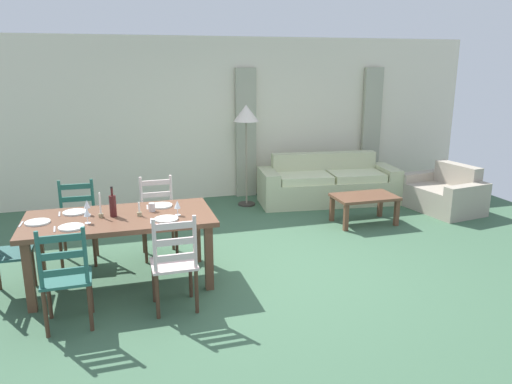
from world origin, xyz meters
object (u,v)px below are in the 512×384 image
Objects in this scene: dining_table at (120,224)px; armchair_upholstered at (445,194)px; couch at (327,185)px; dining_chair_far_right at (158,217)px; standing_lamp at (246,119)px; dining_chair_far_left at (78,222)px; wine_bottle at (113,205)px; wine_glass_near_right at (177,205)px; wine_glass_far_left at (87,205)px; coffee_table at (364,200)px; dining_chair_head_west at (3,251)px; dining_chair_near_right at (174,263)px; wine_glass_near_left at (87,213)px; dining_chair_near_left at (66,278)px; coffee_cup_primary at (152,207)px.

dining_table is 1.50× the size of armchair_upholstered.
dining_chair_far_right is at bearing -151.33° from couch.
armchair_upholstered is 3.38m from standing_lamp.
wine_bottle reaches higher than dining_chair_far_left.
couch is (2.81, 2.46, -0.57)m from wine_glass_near_right.
wine_glass_far_left is 3.90m from coffee_table.
armchair_upholstered is at bearing 12.40° from dining_chair_head_west.
dining_chair_near_right is 5.96× the size of wine_glass_near_left.
wine_bottle reaches higher than dining_chair_near_right.
wine_bottle is (-0.51, -0.71, 0.39)m from dining_chair_far_right.
wine_glass_near_left is (-0.30, -0.15, 0.20)m from dining_table.
dining_table is 0.40m from wine_glass_far_left.
dining_chair_far_left reaches higher than armchair_upholstered.
dining_chair_head_west reaches higher than dining_table.
wine_glass_near_right is at bearing -156.32° from coffee_table.
wine_bottle is (0.43, 0.81, 0.39)m from dining_chair_near_left.
dining_chair_near_right is at bearing -58.44° from dining_chair_far_left.
coffee_cup_primary is 0.05× the size of standing_lamp.
dining_chair_head_west reaches higher than armchair_upholstered.
dining_chair_near_left is 1.31m from wine_glass_near_right.
wine_glass_near_left is 5.56m from armchair_upholstered.
wine_bottle reaches higher than couch.
dining_chair_head_west reaches higher than wine_glass_near_left.
dining_chair_far_left reaches higher than couch.
coffee_table is (4.56, 1.09, -0.12)m from dining_chair_head_west.
coffee_table is 2.24m from standing_lamp.
dining_chair_far_left is 0.96m from wine_bottle.
coffee_table is at bearing 18.76° from wine_glass_near_left.
wine_glass_near_left is 0.29m from wine_glass_far_left.
wine_bottle is (1.07, -0.02, 0.39)m from dining_chair_head_west.
armchair_upholstered is (5.06, 1.36, -0.62)m from wine_bottle.
standing_lamp reaches higher than dining_chair_head_west.
wine_bottle is 1.96× the size of wine_glass_near_right.
standing_lamp reaches higher than wine_glass_far_left.
dining_chair_head_west is at bearing -177.79° from coffee_cup_primary.
dining_chair_far_left is 5.96× the size of wine_glass_near_right.
dining_chair_far_right is at bearing 80.26° from coffee_cup_primary.
dining_chair_near_left is 1.00× the size of dining_chair_far_left.
dining_chair_head_west is (-1.58, -0.69, 0.00)m from dining_chair_far_right.
dining_chair_head_west is 1.50m from coffee_cup_primary.
dining_chair_far_right is 1.72m from dining_chair_head_west.
couch is (3.39, 2.34, -0.37)m from dining_table.
standing_lamp is (2.35, 2.38, 0.55)m from wine_glass_far_left.
wine_bottle is (-0.52, 0.75, 0.39)m from dining_chair_near_right.
dining_chair_near_right is at bearing 3.67° from dining_chair_near_left.
dining_chair_near_right is 10.67× the size of coffee_cup_primary.
dining_chair_far_right reaches higher than coffee_table.
wine_glass_near_left is 4.49m from couch.
dining_chair_near_right is (0.94, 0.06, 0.00)m from dining_chair_near_left.
wine_glass_near_left is 3.98m from coffee_table.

